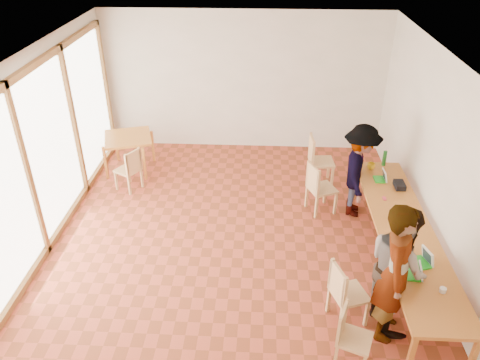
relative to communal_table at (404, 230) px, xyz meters
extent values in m
plane|color=#A74028|center=(-2.50, 0.10, -0.70)|extent=(8.00, 8.00, 0.00)
cube|color=silver|center=(-2.50, 4.10, 0.80)|extent=(6.00, 0.10, 3.00)
cube|color=silver|center=(0.50, 0.10, 0.80)|extent=(0.10, 8.00, 3.00)
cube|color=white|center=(-5.46, 0.10, 0.80)|extent=(0.10, 8.00, 3.00)
cube|color=white|center=(-2.50, 0.10, 2.32)|extent=(6.00, 8.00, 0.04)
cube|color=#C5732B|center=(0.00, 0.00, 0.02)|extent=(0.80, 4.00, 0.05)
cube|color=#C5732B|center=(-0.34, -1.94, -0.35)|extent=(0.06, 0.06, 0.70)
cube|color=#C5732B|center=(-0.34, 1.94, -0.35)|extent=(0.06, 0.06, 0.70)
cube|color=#C5732B|center=(0.34, -1.94, -0.35)|extent=(0.06, 0.06, 0.70)
cube|color=#C5732B|center=(0.34, 1.94, -0.35)|extent=(0.06, 0.06, 0.70)
cube|color=#C5732B|center=(-4.79, 2.84, 0.02)|extent=(0.90, 0.90, 0.05)
cube|color=#C5732B|center=(-5.18, 2.45, -0.35)|extent=(0.05, 0.05, 0.70)
cube|color=#C5732B|center=(-5.18, 3.23, -0.35)|extent=(0.05, 0.05, 0.70)
cube|color=#C5732B|center=(-4.40, 2.45, -0.35)|extent=(0.05, 0.05, 0.70)
cube|color=#C5732B|center=(-4.40, 3.23, -0.35)|extent=(0.05, 0.05, 0.70)
cube|color=#E2B171|center=(-0.94, -1.75, -0.31)|extent=(0.49, 0.49, 0.04)
cube|color=#E2B171|center=(-1.10, -1.69, -0.10)|extent=(0.17, 0.37, 0.40)
cube|color=#E2B171|center=(-0.91, -1.06, -0.27)|extent=(0.54, 0.54, 0.04)
cube|color=#E2B171|center=(-1.09, -1.12, -0.03)|extent=(0.18, 0.41, 0.44)
cube|color=#E2B171|center=(-1.01, 1.52, -0.25)|extent=(0.57, 0.57, 0.04)
cube|color=#E2B171|center=(-1.19, 1.44, 0.00)|extent=(0.21, 0.42, 0.46)
cube|color=#E2B171|center=(-0.93, 2.48, -0.23)|extent=(0.49, 0.49, 0.04)
cube|color=#E2B171|center=(-1.13, 2.47, 0.04)|extent=(0.08, 0.46, 0.48)
cube|color=#E2B171|center=(-4.63, 2.08, -0.29)|extent=(0.54, 0.54, 0.04)
cube|color=#E2B171|center=(-4.47, 1.99, -0.07)|extent=(0.23, 0.37, 0.42)
imported|color=gray|center=(-0.44, -1.22, 0.25)|extent=(0.66, 0.81, 1.90)
imported|color=gray|center=(-0.36, -1.01, 0.17)|extent=(0.81, 0.96, 1.75)
imported|color=gray|center=(-0.41, 1.49, 0.14)|extent=(0.80, 1.18, 1.68)
cube|color=green|center=(-0.15, -1.02, 0.06)|extent=(0.18, 0.24, 0.02)
cube|color=white|center=(-0.07, -1.03, 0.14)|extent=(0.09, 0.21, 0.18)
cube|color=green|center=(0.00, -0.79, 0.06)|extent=(0.25, 0.30, 0.03)
cube|color=white|center=(0.09, -0.76, 0.16)|extent=(0.14, 0.25, 0.22)
cube|color=green|center=(-0.09, 1.36, 0.06)|extent=(0.17, 0.24, 0.02)
cube|color=white|center=(-0.01, 1.36, 0.14)|extent=(0.07, 0.21, 0.19)
imported|color=yellow|center=(-0.16, 1.74, 0.10)|extent=(0.16, 0.16, 0.11)
cylinder|color=#1F7729|center=(0.09, 1.89, 0.19)|extent=(0.07, 0.07, 0.28)
cylinder|color=silver|center=(-0.08, -0.57, 0.09)|extent=(0.07, 0.07, 0.09)
cylinder|color=white|center=(0.13, -1.29, 0.08)|extent=(0.08, 0.08, 0.06)
cube|color=#D53247|center=(-0.12, 0.76, 0.05)|extent=(0.05, 0.10, 0.01)
cube|color=black|center=(0.19, 1.13, 0.09)|extent=(0.16, 0.26, 0.09)
camera|label=1|loc=(-2.08, -5.57, 4.04)|focal=35.00mm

